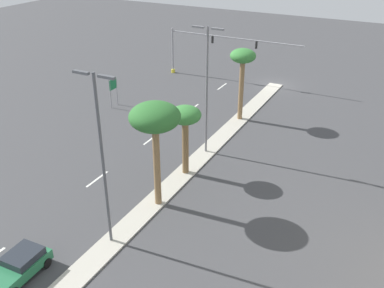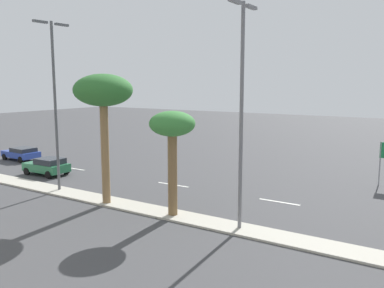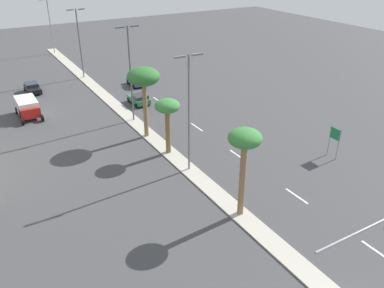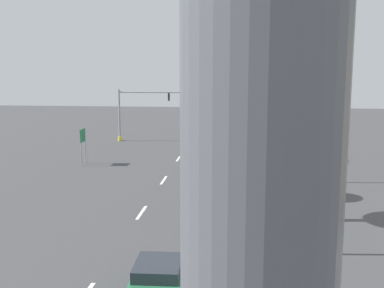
{
  "view_description": "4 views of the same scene",
  "coord_description": "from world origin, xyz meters",
  "px_view_note": "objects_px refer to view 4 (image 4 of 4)",
  "views": [
    {
      "loc": [
        -15.49,
        54.32,
        19.5
      ],
      "look_at": [
        -0.24,
        24.95,
        2.48
      ],
      "focal_mm": 40.61,
      "sensor_mm": 36.0,
      "label": 1
    },
    {
      "loc": [
        -19.02,
        12.38,
        7.8
      ],
      "look_at": [
        3.64,
        26.87,
        3.77
      ],
      "focal_mm": 38.25,
      "sensor_mm": 36.0,
      "label": 2
    },
    {
      "loc": [
        -17.38,
        -8.88,
        20.51
      ],
      "look_at": [
        1.0,
        22.6,
        2.22
      ],
      "focal_mm": 37.44,
      "sensor_mm": 36.0,
      "label": 3
    },
    {
      "loc": [
        0.06,
        58.09,
        9.03
      ],
      "look_at": [
        3.32,
        26.56,
        3.82
      ],
      "focal_mm": 44.0,
      "sensor_mm": 36.0,
      "label": 4
    }
  ],
  "objects_px": {
    "traffic_signal_gantry": "(160,107)",
    "palm_tree_left": "(248,100)",
    "directional_road_sign": "(83,139)",
    "palm_tree_outboard": "(242,124)",
    "street_lamp_inboard": "(241,96)",
    "sedan_green_mid": "(157,283)",
    "street_lamp_center": "(238,112)",
    "palm_tree_front": "(241,93)"
  },
  "relations": [
    {
      "from": "traffic_signal_gantry",
      "to": "palm_tree_left",
      "type": "relative_size",
      "value": 2.27
    },
    {
      "from": "directional_road_sign",
      "to": "palm_tree_outboard",
      "type": "relative_size",
      "value": 0.55
    },
    {
      "from": "palm_tree_left",
      "to": "street_lamp_inboard",
      "type": "distance_m",
      "value": 9.33
    },
    {
      "from": "palm_tree_left",
      "to": "sedan_green_mid",
      "type": "relative_size",
      "value": 2.09
    },
    {
      "from": "palm_tree_left",
      "to": "sedan_green_mid",
      "type": "xyz_separation_m",
      "value": [
        3.56,
        10.4,
        -6.34
      ]
    },
    {
      "from": "street_lamp_center",
      "to": "palm_tree_front",
      "type": "bearing_deg",
      "value": -90.25
    },
    {
      "from": "palm_tree_outboard",
      "to": "street_lamp_inboard",
      "type": "distance_m",
      "value": 4.61
    },
    {
      "from": "sedan_green_mid",
      "to": "palm_tree_front",
      "type": "bearing_deg",
      "value": -96.24
    },
    {
      "from": "palm_tree_left",
      "to": "sedan_green_mid",
      "type": "bearing_deg",
      "value": 71.12
    },
    {
      "from": "palm_tree_outboard",
      "to": "directional_road_sign",
      "type": "bearing_deg",
      "value": -33.33
    },
    {
      "from": "street_lamp_inboard",
      "to": "directional_road_sign",
      "type": "bearing_deg",
      "value": -20.24
    },
    {
      "from": "street_lamp_inboard",
      "to": "sedan_green_mid",
      "type": "distance_m",
      "value": 20.86
    },
    {
      "from": "sedan_green_mid",
      "to": "palm_tree_outboard",
      "type": "bearing_deg",
      "value": -101.87
    },
    {
      "from": "directional_road_sign",
      "to": "street_lamp_inboard",
      "type": "distance_m",
      "value": 16.13
    },
    {
      "from": "traffic_signal_gantry",
      "to": "palm_tree_outboard",
      "type": "distance_m",
      "value": 26.01
    },
    {
      "from": "traffic_signal_gantry",
      "to": "directional_road_sign",
      "type": "height_order",
      "value": "traffic_signal_gantry"
    },
    {
      "from": "palm_tree_front",
      "to": "street_lamp_center",
      "type": "relative_size",
      "value": 0.65
    },
    {
      "from": "directional_road_sign",
      "to": "street_lamp_inboard",
      "type": "bearing_deg",
      "value": 159.76
    },
    {
      "from": "palm_tree_outboard",
      "to": "street_lamp_inboard",
      "type": "xyz_separation_m",
      "value": [
        0.12,
        -4.28,
        1.7
      ]
    },
    {
      "from": "sedan_green_mid",
      "to": "directional_road_sign",
      "type": "bearing_deg",
      "value": -65.51
    },
    {
      "from": "palm_tree_front",
      "to": "palm_tree_outboard",
      "type": "xyz_separation_m",
      "value": [
        -0.14,
        12.91,
        -1.49
      ]
    },
    {
      "from": "directional_road_sign",
      "to": "street_lamp_center",
      "type": "bearing_deg",
      "value": 125.87
    },
    {
      "from": "palm_tree_left",
      "to": "street_lamp_center",
      "type": "distance_m",
      "value": 5.3
    },
    {
      "from": "palm_tree_left",
      "to": "street_lamp_inboard",
      "type": "bearing_deg",
      "value": -87.32
    },
    {
      "from": "palm_tree_front",
      "to": "street_lamp_center",
      "type": "xyz_separation_m",
      "value": [
        0.1,
        23.22,
        0.32
      ]
    },
    {
      "from": "palm_tree_left",
      "to": "street_lamp_center",
      "type": "xyz_separation_m",
      "value": [
        0.56,
        5.27,
        -0.19
      ]
    },
    {
      "from": "palm_tree_outboard",
      "to": "sedan_green_mid",
      "type": "relative_size",
      "value": 1.55
    },
    {
      "from": "palm_tree_front",
      "to": "street_lamp_center",
      "type": "height_order",
      "value": "street_lamp_center"
    },
    {
      "from": "palm_tree_left",
      "to": "traffic_signal_gantry",
      "type": "bearing_deg",
      "value": -70.64
    },
    {
      "from": "directional_road_sign",
      "to": "palm_tree_left",
      "type": "xyz_separation_m",
      "value": [
        -14.98,
        14.68,
        4.74
      ]
    },
    {
      "from": "directional_road_sign",
      "to": "palm_tree_front",
      "type": "height_order",
      "value": "palm_tree_front"
    },
    {
      "from": "palm_tree_front",
      "to": "street_lamp_center",
      "type": "distance_m",
      "value": 23.22
    },
    {
      "from": "traffic_signal_gantry",
      "to": "directional_road_sign",
      "type": "xyz_separation_m",
      "value": [
        4.77,
        14.39,
        -1.9
      ]
    },
    {
      "from": "palm_tree_front",
      "to": "street_lamp_inboard",
      "type": "distance_m",
      "value": 8.63
    },
    {
      "from": "traffic_signal_gantry",
      "to": "palm_tree_front",
      "type": "xyz_separation_m",
      "value": [
        -9.76,
        11.12,
        2.34
      ]
    },
    {
      "from": "palm_tree_front",
      "to": "palm_tree_left",
      "type": "relative_size",
      "value": 0.94
    },
    {
      "from": "directional_road_sign",
      "to": "sedan_green_mid",
      "type": "distance_m",
      "value": 27.61
    },
    {
      "from": "directional_road_sign",
      "to": "sedan_green_mid",
      "type": "relative_size",
      "value": 0.85
    },
    {
      "from": "traffic_signal_gantry",
      "to": "street_lamp_inboard",
      "type": "height_order",
      "value": "street_lamp_inboard"
    },
    {
      "from": "palm_tree_left",
      "to": "sedan_green_mid",
      "type": "height_order",
      "value": "palm_tree_left"
    },
    {
      "from": "palm_tree_outboard",
      "to": "street_lamp_inboard",
      "type": "bearing_deg",
      "value": -88.35
    },
    {
      "from": "street_lamp_center",
      "to": "street_lamp_inboard",
      "type": "bearing_deg",
      "value": -90.48
    }
  ]
}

